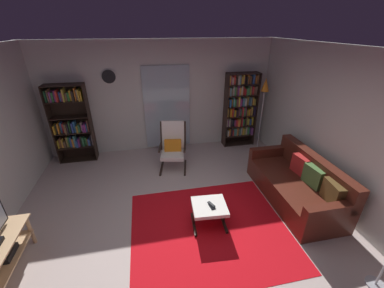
{
  "coord_description": "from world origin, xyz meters",
  "views": [
    {
      "loc": [
        -0.38,
        -2.72,
        2.85
      ],
      "look_at": [
        0.39,
        1.04,
        0.93
      ],
      "focal_mm": 22.3,
      "sensor_mm": 36.0,
      "label": 1
    }
  ],
  "objects_px": {
    "bookshelf_near_sofa": "(240,107)",
    "bookshelf_near_tv": "(72,123)",
    "cell_phone": "(212,206)",
    "wall_clock": "(109,77)",
    "ottoman": "(209,208)",
    "floor_lamp_by_shelf": "(264,95)",
    "tv_remote": "(211,204)",
    "lounge_armchair": "(173,145)",
    "leather_sofa": "(297,185)"
  },
  "relations": [
    {
      "from": "lounge_armchair",
      "to": "ottoman",
      "type": "xyz_separation_m",
      "value": [
        0.31,
        -1.86,
        -0.22
      ]
    },
    {
      "from": "lounge_armchair",
      "to": "tv_remote",
      "type": "bearing_deg",
      "value": -79.53
    },
    {
      "from": "lounge_armchair",
      "to": "ottoman",
      "type": "height_order",
      "value": "lounge_armchair"
    },
    {
      "from": "cell_phone",
      "to": "ottoman",
      "type": "bearing_deg",
      "value": 112.22
    },
    {
      "from": "cell_phone",
      "to": "wall_clock",
      "type": "distance_m",
      "value": 3.58
    },
    {
      "from": "tv_remote",
      "to": "lounge_armchair",
      "type": "bearing_deg",
      "value": 75.61
    },
    {
      "from": "floor_lamp_by_shelf",
      "to": "wall_clock",
      "type": "height_order",
      "value": "wall_clock"
    },
    {
      "from": "floor_lamp_by_shelf",
      "to": "wall_clock",
      "type": "relative_size",
      "value": 6.27
    },
    {
      "from": "wall_clock",
      "to": "floor_lamp_by_shelf",
      "type": "bearing_deg",
      "value": -11.46
    },
    {
      "from": "tv_remote",
      "to": "cell_phone",
      "type": "relative_size",
      "value": 1.03
    },
    {
      "from": "bookshelf_near_sofa",
      "to": "tv_remote",
      "type": "distance_m",
      "value": 3.11
    },
    {
      "from": "cell_phone",
      "to": "bookshelf_near_tv",
      "type": "bearing_deg",
      "value": 124.05
    },
    {
      "from": "bookshelf_near_sofa",
      "to": "cell_phone",
      "type": "xyz_separation_m",
      "value": [
        -1.48,
        -2.71,
        -0.61
      ]
    },
    {
      "from": "floor_lamp_by_shelf",
      "to": "lounge_armchair",
      "type": "bearing_deg",
      "value": -172.85
    },
    {
      "from": "cell_phone",
      "to": "floor_lamp_by_shelf",
      "type": "distance_m",
      "value": 3.01
    },
    {
      "from": "bookshelf_near_tv",
      "to": "leather_sofa",
      "type": "xyz_separation_m",
      "value": [
        4.17,
        -2.32,
        -0.62
      ]
    },
    {
      "from": "ottoman",
      "to": "leather_sofa",
      "type": "bearing_deg",
      "value": 9.98
    },
    {
      "from": "bookshelf_near_tv",
      "to": "lounge_armchair",
      "type": "xyz_separation_m",
      "value": [
        2.15,
        -0.76,
        -0.39
      ]
    },
    {
      "from": "ottoman",
      "to": "bookshelf_near_sofa",
      "type": "bearing_deg",
      "value": 60.64
    },
    {
      "from": "bookshelf_near_tv",
      "to": "leather_sofa",
      "type": "relative_size",
      "value": 0.91
    },
    {
      "from": "cell_phone",
      "to": "floor_lamp_by_shelf",
      "type": "bearing_deg",
      "value": 41.56
    },
    {
      "from": "tv_remote",
      "to": "floor_lamp_by_shelf",
      "type": "height_order",
      "value": "floor_lamp_by_shelf"
    },
    {
      "from": "cell_phone",
      "to": "tv_remote",
      "type": "bearing_deg",
      "value": 76.84
    },
    {
      "from": "bookshelf_near_tv",
      "to": "tv_remote",
      "type": "distance_m",
      "value": 3.66
    },
    {
      "from": "floor_lamp_by_shelf",
      "to": "bookshelf_near_sofa",
      "type": "bearing_deg",
      "value": 120.87
    },
    {
      "from": "leather_sofa",
      "to": "lounge_armchair",
      "type": "xyz_separation_m",
      "value": [
        -2.02,
        1.56,
        0.23
      ]
    },
    {
      "from": "ottoman",
      "to": "wall_clock",
      "type": "height_order",
      "value": "wall_clock"
    },
    {
      "from": "tv_remote",
      "to": "wall_clock",
      "type": "distance_m",
      "value": 3.54
    },
    {
      "from": "ottoman",
      "to": "floor_lamp_by_shelf",
      "type": "relative_size",
      "value": 0.3
    },
    {
      "from": "bookshelf_near_tv",
      "to": "ottoman",
      "type": "xyz_separation_m",
      "value": [
        2.46,
        -2.62,
        -0.6
      ]
    },
    {
      "from": "lounge_armchair",
      "to": "floor_lamp_by_shelf",
      "type": "bearing_deg",
      "value": 7.15
    },
    {
      "from": "wall_clock",
      "to": "lounge_armchair",
      "type": "bearing_deg",
      "value": -37.61
    },
    {
      "from": "leather_sofa",
      "to": "floor_lamp_by_shelf",
      "type": "xyz_separation_m",
      "value": [
        0.12,
        1.83,
        1.14
      ]
    },
    {
      "from": "tv_remote",
      "to": "cell_phone",
      "type": "distance_m",
      "value": 0.05
    },
    {
      "from": "wall_clock",
      "to": "bookshelf_near_sofa",
      "type": "bearing_deg",
      "value": -2.75
    },
    {
      "from": "lounge_armchair",
      "to": "floor_lamp_by_shelf",
      "type": "xyz_separation_m",
      "value": [
        2.14,
        0.27,
        0.91
      ]
    },
    {
      "from": "bookshelf_near_tv",
      "to": "tv_remote",
      "type": "xyz_separation_m",
      "value": [
        2.49,
        -2.62,
        -0.53
      ]
    },
    {
      "from": "bookshelf_near_sofa",
      "to": "bookshelf_near_tv",
      "type": "bearing_deg",
      "value": -179.34
    },
    {
      "from": "bookshelf_near_sofa",
      "to": "floor_lamp_by_shelf",
      "type": "height_order",
      "value": "bookshelf_near_sofa"
    },
    {
      "from": "lounge_armchair",
      "to": "bookshelf_near_tv",
      "type": "bearing_deg",
      "value": 160.49
    },
    {
      "from": "bookshelf_near_sofa",
      "to": "cell_phone",
      "type": "bearing_deg",
      "value": -118.52
    },
    {
      "from": "wall_clock",
      "to": "bookshelf_near_tv",
      "type": "bearing_deg",
      "value": -168.08
    },
    {
      "from": "ottoman",
      "to": "floor_lamp_by_shelf",
      "type": "bearing_deg",
      "value": 49.47
    },
    {
      "from": "bookshelf_near_tv",
      "to": "wall_clock",
      "type": "bearing_deg",
      "value": 11.92
    },
    {
      "from": "lounge_armchair",
      "to": "tv_remote",
      "type": "xyz_separation_m",
      "value": [
        0.34,
        -1.86,
        -0.14
      ]
    },
    {
      "from": "bookshelf_near_sofa",
      "to": "cell_phone",
      "type": "relative_size",
      "value": 13.25
    },
    {
      "from": "bookshelf_near_tv",
      "to": "bookshelf_near_sofa",
      "type": "xyz_separation_m",
      "value": [
        3.96,
        0.05,
        0.08
      ]
    },
    {
      "from": "floor_lamp_by_shelf",
      "to": "cell_phone",
      "type": "bearing_deg",
      "value": -129.52
    },
    {
      "from": "bookshelf_near_sofa",
      "to": "cell_phone",
      "type": "height_order",
      "value": "bookshelf_near_sofa"
    },
    {
      "from": "bookshelf_near_tv",
      "to": "bookshelf_near_sofa",
      "type": "relative_size",
      "value": 0.95
    }
  ]
}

